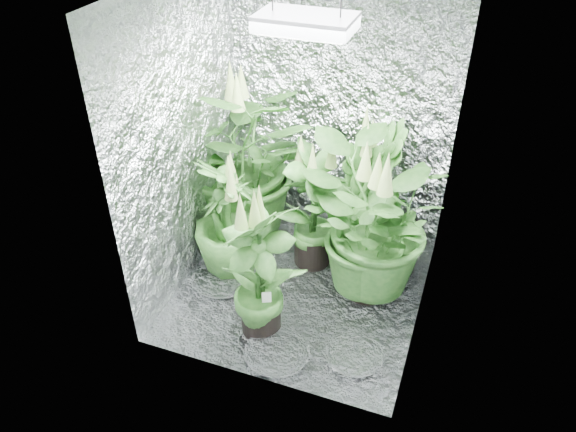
% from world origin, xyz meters
% --- Properties ---
extents(ground, '(1.60, 1.60, 0.00)m').
position_xyz_m(ground, '(0.00, 0.00, 0.00)').
color(ground, silver).
rests_on(ground, ground).
extents(walls, '(1.62, 1.62, 2.00)m').
position_xyz_m(walls, '(0.00, 0.00, 1.00)').
color(walls, silver).
rests_on(walls, ground).
extents(grow_lamp, '(0.50, 0.30, 0.22)m').
position_xyz_m(grow_lamp, '(0.00, 0.00, 1.83)').
color(grow_lamp, gray).
rests_on(grow_lamp, ceiling).
extents(plant_a, '(1.18, 1.18, 1.36)m').
position_xyz_m(plant_a, '(-0.64, 0.54, 0.65)').
color(plant_a, black).
rests_on(plant_a, ground).
extents(plant_b, '(0.65, 0.65, 1.03)m').
position_xyz_m(plant_b, '(-0.03, 0.32, 0.47)').
color(plant_b, black).
rests_on(plant_b, ground).
extents(plant_c, '(0.66, 0.66, 1.10)m').
position_xyz_m(plant_c, '(0.30, 0.60, 0.51)').
color(plant_c, black).
rests_on(plant_c, ground).
extents(plant_d, '(0.68, 0.68, 0.96)m').
position_xyz_m(plant_d, '(-0.54, 0.03, 0.44)').
color(plant_d, black).
rests_on(plant_d, ground).
extents(plant_e, '(1.20, 1.20, 1.16)m').
position_xyz_m(plant_e, '(0.42, 0.15, 0.55)').
color(plant_e, black).
rests_on(plant_e, ground).
extents(plant_f, '(0.70, 0.70, 1.06)m').
position_xyz_m(plant_f, '(-0.12, -0.43, 0.49)').
color(plant_f, black).
rests_on(plant_f, ground).
extents(circulation_fan, '(0.15, 0.30, 0.35)m').
position_xyz_m(circulation_fan, '(0.61, 0.45, 0.15)').
color(circulation_fan, black).
rests_on(circulation_fan, ground).
extents(plant_label, '(0.06, 0.05, 0.09)m').
position_xyz_m(plant_label, '(-0.06, -0.46, 0.30)').
color(plant_label, white).
rests_on(plant_label, plant_f).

